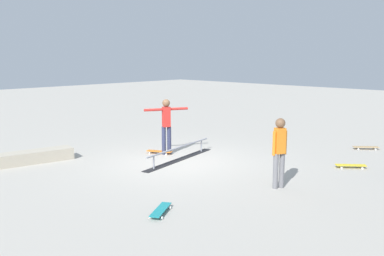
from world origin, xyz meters
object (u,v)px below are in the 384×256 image
Objects in this scene: loose_skateboard_natural at (366,147)px; loose_skateboard_teal at (161,210)px; bystander_orange_shirt at (279,149)px; grind_rail at (180,154)px; skateboard_main at (159,151)px; skater_main at (166,122)px; loose_skateboard_yellow at (351,165)px; skate_ledge at (26,158)px.

loose_skateboard_natural is 0.94× the size of loose_skateboard_teal.
bystander_orange_shirt reaches higher than loose_skateboard_teal.
skateboard_main is at bearing -106.24° from grind_rail.
skater_main is 2.29× the size of loose_skateboard_yellow.
grind_rail is 4.32m from skate_ledge.
skate_ledge is 1.58× the size of bystander_orange_shirt.
grind_rail is 0.99m from skateboard_main.
skater_main is 0.95m from skateboard_main.
skate_ledge is 3.22× the size of loose_skateboard_teal.
loose_skateboard_teal is at bearing 45.69° from loose_skateboard_natural.
loose_skateboard_yellow is (-2.54, 4.01, -0.10)m from grind_rail.
skateboard_main and loose_skateboard_yellow have the same top height.
skate_ledge is 1.50× the size of skater_main.
skater_main is 2.11× the size of skateboard_main.
bystander_orange_shirt reaches higher than loose_skateboard_natural.
loose_skateboard_teal is (3.31, 3.72, 0.00)m from skateboard_main.
grind_rail reaches higher than skateboard_main.
bystander_orange_shirt is at bearing 73.86° from grind_rail.
loose_skateboard_natural is at bearing 145.58° from loose_skateboard_teal.
grind_rail is at bearing 101.12° from skater_main.
loose_skateboard_natural is at bearing 23.36° from skateboard_main.
grind_rail is at bearing 139.34° from skate_ledge.
grind_rail is 4.23m from loose_skateboard_teal.
skate_ledge is 10.46m from loose_skateboard_natural.
skateboard_main is 4.60m from bystander_orange_shirt.
loose_skateboard_yellow is at bearing 142.47° from skater_main.
skate_ledge is 3.44× the size of loose_skateboard_yellow.
bystander_orange_shirt is 3.14m from loose_skateboard_teal.
skateboard_main and loose_skateboard_teal have the same top height.
loose_skateboard_teal is (3.45, 3.52, -0.92)m from skater_main.
loose_skateboard_natural is at bearing -153.63° from bystander_orange_shirt.
loose_skateboard_yellow is (-2.45, 4.99, 0.00)m from skateboard_main.
skater_main is at bearing -164.13° from loose_skateboard_teal.
skateboard_main is at bearing -161.47° from loose_skateboard_teal.
skater_main reaches higher than skate_ledge.
loose_skateboard_natural is 2.65m from loose_skateboard_yellow.
loose_skateboard_natural is (-5.43, -0.10, -0.84)m from bystander_orange_shirt.
grind_rail is at bearing 16.67° from loose_skateboard_natural.
skater_main is 2.29× the size of loose_skateboard_natural.
grind_rail is 4.06× the size of loose_skateboard_teal.
grind_rail is 6.16m from loose_skateboard_natural.
bystander_orange_shirt is 3.01m from loose_skateboard_yellow.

